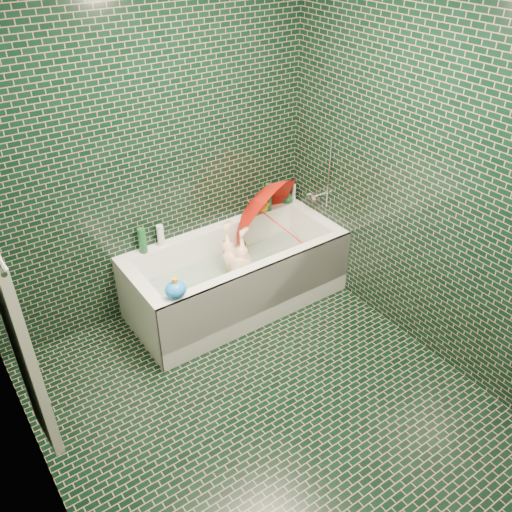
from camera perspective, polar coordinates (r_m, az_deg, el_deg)
floor at (r=3.67m, az=0.93°, el=-15.58°), size 2.80×2.80×0.00m
wall_back at (r=3.92m, az=-11.06°, el=10.18°), size 2.80×0.00×2.80m
wall_front at (r=2.15m, az=24.45°, el=-15.89°), size 2.80×0.00×2.80m
wall_left at (r=2.47m, az=-24.47°, el=-8.41°), size 0.00×2.80×2.80m
wall_right at (r=3.66m, az=18.06°, el=7.31°), size 0.00×2.80×2.80m
bathtub at (r=4.32m, az=-1.96°, el=-2.72°), size 1.70×0.75×0.55m
bath_mat at (r=4.37m, az=-2.07°, el=-3.19°), size 1.35×0.47×0.01m
water at (r=4.28m, az=-2.11°, el=-1.65°), size 1.48×0.53×0.00m
towel at (r=2.79m, az=-23.38°, el=-8.58°), size 0.08×0.44×1.12m
faucet at (r=4.45m, az=6.71°, el=6.75°), size 0.18×0.19×0.55m
child at (r=4.26m, az=-1.90°, el=-1.75°), size 0.90×0.54×0.23m
umbrella at (r=4.40m, az=2.26°, el=3.44°), size 1.01×1.08×1.05m
soap_bottle_a at (r=4.76m, az=3.30°, el=5.79°), size 0.11×0.11×0.27m
soap_bottle_b at (r=4.73m, az=3.28°, el=5.62°), size 0.12×0.12×0.21m
soap_bottle_c at (r=4.73m, az=3.72°, el=5.56°), size 0.13×0.13×0.16m
bottle_right_tall at (r=4.56m, az=1.32°, el=6.21°), size 0.06×0.06×0.24m
bottle_right_pump at (r=4.72m, az=4.01°, el=6.72°), size 0.06×0.06×0.18m
bottle_left_tall at (r=4.09m, az=-11.86°, el=1.60°), size 0.08×0.08×0.20m
bottle_left_short at (r=4.15m, az=-10.01°, el=2.13°), size 0.06×0.06×0.17m
rubber_duck at (r=4.57m, az=0.86°, el=5.12°), size 0.11×0.09×0.09m
bath_toy at (r=3.62m, az=-8.44°, el=-3.47°), size 0.18×0.16×0.15m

